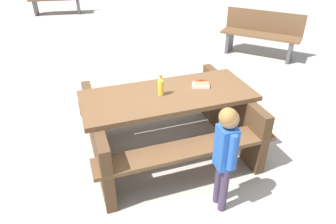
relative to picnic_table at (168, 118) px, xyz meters
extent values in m
plane|color=#ADA599|center=(0.00, 0.00, -0.44)|extent=(30.00, 30.00, 0.00)
cube|color=brown|center=(0.00, 0.00, 0.28)|extent=(1.81, 0.78, 0.05)
cube|color=brown|center=(-0.01, 0.56, -0.01)|extent=(1.80, 0.31, 0.04)
cube|color=brown|center=(0.01, -0.56, -0.01)|extent=(1.80, 0.31, 0.04)
cube|color=#4D3520|center=(0.78, 0.01, -0.09)|extent=(0.12, 1.40, 0.70)
cube|color=#4D3520|center=(-0.78, -0.01, -0.09)|extent=(0.12, 1.40, 0.70)
cylinder|color=yellow|center=(-0.08, 0.00, 0.39)|extent=(0.06, 0.06, 0.16)
cone|color=yellow|center=(-0.08, 0.00, 0.49)|extent=(0.06, 0.06, 0.04)
cylinder|color=orange|center=(-0.08, 0.00, 0.52)|extent=(0.03, 0.03, 0.02)
cube|color=white|center=(0.39, 0.04, 0.32)|extent=(0.20, 0.16, 0.03)
cube|color=#D8B272|center=(0.39, 0.04, 0.35)|extent=(0.16, 0.10, 0.04)
cylinder|color=maroon|center=(0.39, 0.04, 0.37)|extent=(0.14, 0.07, 0.03)
ellipsoid|color=maroon|center=(0.39, 0.04, 0.38)|extent=(0.07, 0.04, 0.01)
cylinder|color=#3F334C|center=(0.20, -0.87, -0.21)|extent=(0.07, 0.07, 0.48)
cylinder|color=#3F334C|center=(0.20, -0.98, -0.21)|extent=(0.07, 0.07, 0.48)
cube|color=#2659B2|center=(0.20, -0.93, 0.23)|extent=(0.15, 0.16, 0.40)
cylinder|color=#2659B2|center=(0.20, -0.83, 0.25)|extent=(0.06, 0.06, 0.34)
cylinder|color=#2659B2|center=(0.20, -1.03, 0.25)|extent=(0.06, 0.06, 0.34)
sphere|color=#997051|center=(0.20, -0.93, 0.51)|extent=(0.16, 0.16, 0.16)
sphere|color=olive|center=(0.19, -0.93, 0.53)|extent=(0.15, 0.15, 0.15)
cube|color=brown|center=(2.66, 2.32, -0.01)|extent=(1.33, 1.36, 0.04)
cube|color=brown|center=(2.79, 2.44, 0.21)|extent=(1.06, 1.11, 0.40)
cube|color=#4C4C51|center=(2.25, 2.75, -0.24)|extent=(0.30, 0.29, 0.41)
cube|color=#4C4C51|center=(3.07, 1.88, -0.24)|extent=(0.30, 0.29, 0.41)
cube|color=#4C4C51|center=(-1.64, 7.22, -0.24)|extent=(0.11, 0.36, 0.41)
cube|color=#4C4C51|center=(-0.45, 7.05, -0.24)|extent=(0.11, 0.36, 0.41)
camera|label=1|loc=(-0.90, -2.71, 1.82)|focal=33.04mm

